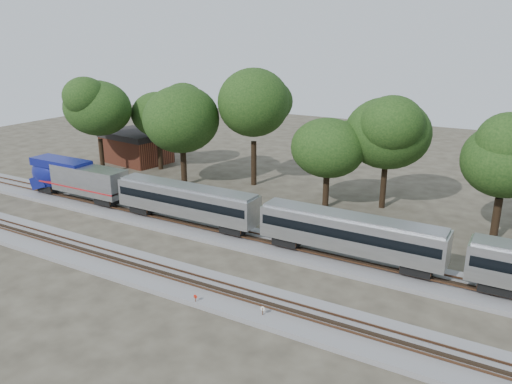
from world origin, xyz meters
TOP-DOWN VIEW (x-y plane):
  - ground at (0.00, 0.00)m, footprint 160.00×160.00m
  - track_far at (0.00, 6.00)m, footprint 160.00×5.00m
  - track_near at (0.00, -4.00)m, footprint 160.00×5.00m
  - train at (8.42, 6.00)m, footprint 83.70×2.88m
  - switch_stand_red at (1.04, -6.29)m, footprint 0.30×0.06m
  - switch_stand_white at (6.18, -5.43)m, footprint 0.34×0.07m
  - switch_lever at (6.33, -5.24)m, footprint 0.57×0.44m
  - brick_building at (-32.91, 24.28)m, footprint 10.78×8.27m
  - tree_0 at (-32.22, 16.59)m, footprint 9.50×9.50m
  - tree_1 at (-26.81, 22.71)m, footprint 8.23×8.23m
  - tree_2 at (-18.86, 18.09)m, footprint 8.84×8.84m
  - tree_3 at (-10.88, 22.69)m, footprint 10.98×10.98m
  - tree_4 at (0.87, 18.84)m, footprint 7.12×7.12m
  - tree_5 at (6.50, 22.13)m, footprint 8.79×8.79m
  - tree_6 at (18.63, 17.97)m, footprint 8.10×8.10m

SIDE VIEW (x-z plane):
  - ground at x=0.00m, z-range 0.00..0.00m
  - switch_lever at x=6.33m, z-range 0.00..0.30m
  - track_far at x=0.00m, z-range -0.16..0.57m
  - track_near at x=0.00m, z-range -0.16..0.57m
  - switch_stand_red at x=1.04m, z-range 0.13..1.09m
  - switch_stand_white at x=6.18m, z-range 0.15..1.21m
  - brick_building at x=-32.91m, z-range 0.02..4.79m
  - train at x=8.42m, z-range 0.89..5.14m
  - tree_4 at x=0.87m, z-range 1.96..12.01m
  - tree_6 at x=18.63m, z-range 2.24..13.65m
  - tree_1 at x=-26.81m, z-range 2.28..13.88m
  - tree_5 at x=6.50m, z-range 2.44..14.83m
  - tree_2 at x=-18.86m, z-range 2.45..14.91m
  - tree_0 at x=-32.22m, z-range 2.64..16.03m
  - tree_3 at x=-10.88m, z-range 3.05..18.53m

